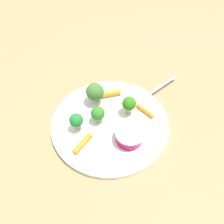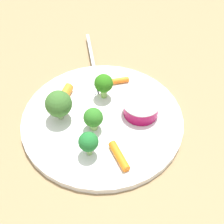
% 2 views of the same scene
% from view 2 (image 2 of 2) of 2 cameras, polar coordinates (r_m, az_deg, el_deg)
% --- Properties ---
extents(ground_plane, '(2.40, 2.40, 0.00)m').
position_cam_2_polar(ground_plane, '(0.58, -1.69, -1.75)').
color(ground_plane, '#8D724C').
extents(plate, '(0.29, 0.29, 0.01)m').
position_cam_2_polar(plate, '(0.58, -1.71, -1.36)').
color(plate, white).
rests_on(plate, ground_plane).
extents(sauce_cup, '(0.07, 0.07, 0.03)m').
position_cam_2_polar(sauce_cup, '(0.57, 5.24, 0.51)').
color(sauce_cup, '#950941').
rests_on(sauce_cup, plate).
extents(broccoli_floret_0, '(0.05, 0.05, 0.06)m').
position_cam_2_polar(broccoli_floret_0, '(0.55, -9.43, 1.41)').
color(broccoli_floret_0, '#8DAD6F').
rests_on(broccoli_floret_0, plate).
extents(broccoli_floret_1, '(0.03, 0.03, 0.04)m').
position_cam_2_polar(broccoli_floret_1, '(0.54, -3.33, -1.08)').
color(broccoli_floret_1, '#8DB965').
rests_on(broccoli_floret_1, plate).
extents(broccoli_floret_2, '(0.03, 0.03, 0.05)m').
position_cam_2_polar(broccoli_floret_2, '(0.59, -1.49, 5.00)').
color(broccoli_floret_2, '#87C25A').
rests_on(broccoli_floret_2, plate).
extents(broccoli_floret_3, '(0.03, 0.03, 0.05)m').
position_cam_2_polar(broccoli_floret_3, '(0.50, -4.19, -5.35)').
color(broccoli_floret_3, '#82AC61').
rests_on(broccoli_floret_3, plate).
extents(carrot_stick_0, '(0.05, 0.01, 0.01)m').
position_cam_2_polar(carrot_stick_0, '(0.63, 0.60, 5.48)').
color(carrot_stick_0, orange).
rests_on(carrot_stick_0, plate).
extents(carrot_stick_1, '(0.04, 0.06, 0.02)m').
position_cam_2_polar(carrot_stick_1, '(0.60, -8.57, 2.75)').
color(carrot_stick_1, orange).
rests_on(carrot_stick_1, plate).
extents(carrot_stick_2, '(0.03, 0.06, 0.01)m').
position_cam_2_polar(carrot_stick_2, '(0.51, 1.27, -7.78)').
color(carrot_stick_2, orange).
rests_on(carrot_stick_2, plate).
extents(fork, '(0.01, 0.20, 0.00)m').
position_cam_2_polar(fork, '(0.68, -3.57, 8.70)').
color(fork, '#ABB1B6').
rests_on(fork, plate).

